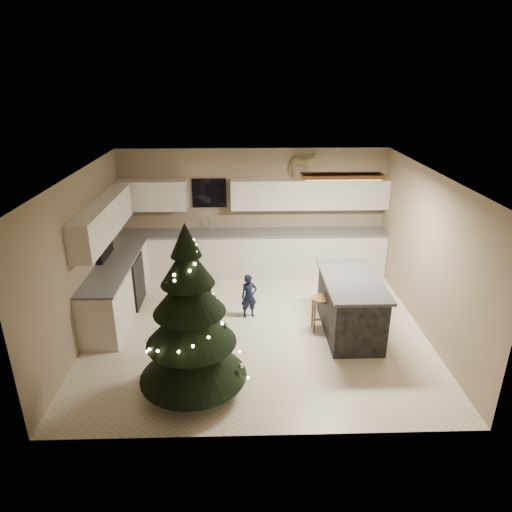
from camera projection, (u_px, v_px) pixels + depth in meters
name	position (u px, v px, depth m)	size (l,w,h in m)	color
ground_plane	(257.00, 326.00, 7.74)	(5.50, 5.50, 0.00)	silver
room_shell	(258.00, 229.00, 7.08)	(5.52, 5.02, 2.61)	gray
cabinetry	(208.00, 250.00, 8.96)	(5.50, 3.20, 2.00)	silver
island	(350.00, 305.00, 7.43)	(0.90, 1.70, 0.95)	black
bar_stool	(321.00, 306.00, 7.50)	(0.31, 0.31, 0.59)	#915D31
christmas_tree	(191.00, 326.00, 5.87)	(1.49, 1.43, 2.37)	#3F2816
toddler	(249.00, 296.00, 7.92)	(0.29, 0.19, 0.79)	black
rocking_horse	(301.00, 165.00, 9.06)	(0.71, 0.52, 0.56)	#915D31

